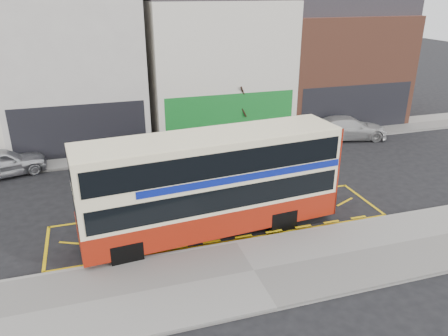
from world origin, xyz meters
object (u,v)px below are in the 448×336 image
object	(u,v)px
bus_stop_post	(121,216)
street_tree_right	(240,92)
car_white	(348,128)
double_decker_bus	(212,183)
car_silver	(2,163)
car_grey	(157,149)

from	to	relation	value
bus_stop_post	street_tree_right	size ratio (longest dim) A/B	0.65
bus_stop_post	car_white	bearing A→B (deg)	31.29
double_decker_bus	car_white	distance (m)	14.67
car_silver	car_white	distance (m)	20.68
car_grey	street_tree_right	xyz separation A→B (m)	(5.73, 2.25, 2.46)
double_decker_bus	car_silver	size ratio (longest dim) A/B	2.40
car_grey	car_white	bearing A→B (deg)	-101.13
car_grey	bus_stop_post	bearing A→B (deg)	152.02
double_decker_bus	street_tree_right	size ratio (longest dim) A/B	2.25
double_decker_bus	street_tree_right	distance (m)	11.80
bus_stop_post	car_silver	bearing A→B (deg)	116.20
double_decker_bus	car_silver	bearing A→B (deg)	130.93
car_grey	car_white	world-z (taller)	car_white
car_grey	street_tree_right	bearing A→B (deg)	-81.00
car_grey	street_tree_right	world-z (taller)	street_tree_right
street_tree_right	double_decker_bus	bearing A→B (deg)	-114.35
bus_stop_post	double_decker_bus	bearing A→B (deg)	18.02
car_white	street_tree_right	size ratio (longest dim) A/B	1.08
car_silver	car_grey	world-z (taller)	car_silver
car_silver	street_tree_right	xyz separation A→B (m)	(13.84, 2.02, 2.42)
bus_stop_post	street_tree_right	world-z (taller)	street_tree_right
car_white	car_grey	bearing A→B (deg)	103.65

